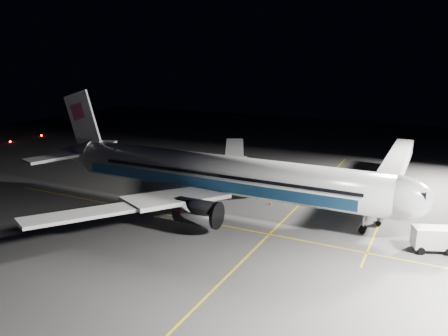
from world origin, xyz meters
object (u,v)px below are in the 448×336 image
baggage_tug (207,166)px  safety_cone_a (281,186)px  safety_cone_b (270,203)px  jet_bridge (394,168)px  service_truck (437,239)px  safety_cone_c (189,191)px  airliner (214,174)px

baggage_tug → safety_cone_a: bearing=-27.2°
baggage_tug → safety_cone_b: (18.67, -13.60, -0.47)m
safety_cone_a → jet_bridge: bearing=13.1°
jet_bridge → service_truck: (7.11, -19.86, -3.03)m
service_truck → safety_cone_b: bearing=142.1°
baggage_tug → safety_cone_b: baggage_tug is taller
jet_bridge → safety_cone_a: jet_bridge is taller
service_truck → safety_cone_b: service_truck is taller
baggage_tug → safety_cone_a: size_ratio=4.21×
service_truck → safety_cone_c: (-37.11, 5.80, -1.24)m
airliner → baggage_tug: bearing=122.1°
jet_bridge → baggage_tug: jet_bridge is taller
airliner → safety_cone_c: airliner is taller
jet_bridge → safety_cone_b: 21.14m
service_truck → safety_cone_b: size_ratio=10.84×
airliner → safety_cone_b: bearing=34.8°
safety_cone_a → service_truck: bearing=-32.7°
jet_bridge → safety_cone_c: jet_bridge is taller
safety_cone_a → safety_cone_c: safety_cone_c is taller
safety_cone_c → jet_bridge: bearing=25.1°
airliner → safety_cone_c: bearing=150.0°
service_truck → safety_cone_a: (-24.60, 15.80, -1.25)m
safety_cone_a → baggage_tug: bearing=165.3°
airliner → service_truck: airliner is taller
safety_cone_a → safety_cone_b: safety_cone_a is taller
safety_cone_a → safety_cone_b: size_ratio=1.08×
baggage_tug → airliner: bearing=-70.5°
service_truck → safety_cone_c: bearing=149.4°
jet_bridge → safety_cone_b: bearing=-140.6°
jet_bridge → safety_cone_c: (-30.00, -14.06, -4.27)m
baggage_tug → safety_cone_b: 23.10m
safety_cone_b → service_truck: bearing=-16.2°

